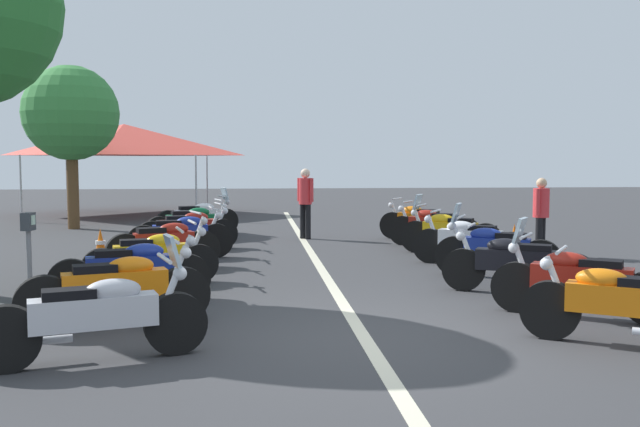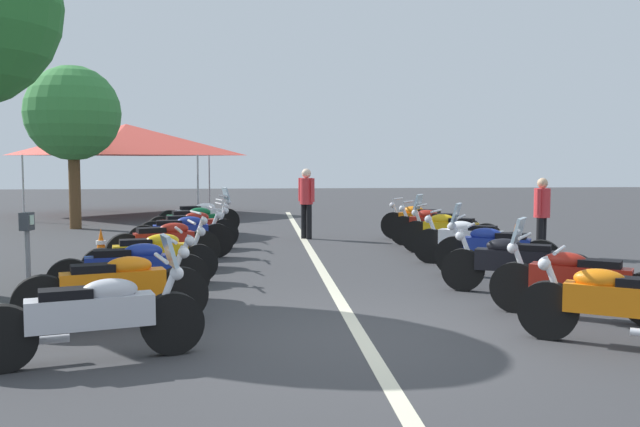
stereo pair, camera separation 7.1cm
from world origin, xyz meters
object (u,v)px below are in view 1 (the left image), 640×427
at_px(motorcycle_left_row_7, 192,222).
at_px(event_tent, 124,140).
at_px(traffic_cone_0, 101,245).
at_px(motorcycle_right_row_0, 617,303).
at_px(motorcycle_right_row_7, 419,221).
at_px(motorcycle_left_row_1, 117,288).
at_px(motorcycle_left_row_0, 98,315).
at_px(motorcycle_right_row_5, 449,231).
at_px(bystander_2, 305,198).
at_px(motorcycle_left_row_6, 189,229).
at_px(motorcycle_right_row_2, 516,263).
at_px(traffic_cone_2, 514,239).
at_px(motorcycle_left_row_2, 132,270).
at_px(motorcycle_right_row_1, 578,280).
at_px(bystander_1, 541,211).
at_px(motorcycle_right_row_4, 469,241).
at_px(parking_meter, 29,244).
at_px(motorcycle_left_row_3, 153,257).
at_px(traffic_cone_1, 471,232).
at_px(motorcycle_right_row_6, 433,226).
at_px(motorcycle_left_row_8, 199,217).
at_px(roadside_tree_0, 71,114).
at_px(motorcycle_right_row_3, 495,249).
at_px(motorcycle_left_row_4, 165,244).

bearing_deg(motorcycle_left_row_7, event_tent, 92.05).
distance_m(motorcycle_left_row_7, traffic_cone_0, 3.30).
relative_size(motorcycle_right_row_0, motorcycle_right_row_7, 0.99).
bearing_deg(motorcycle_left_row_1, motorcycle_left_row_0, -104.13).
distance_m(motorcycle_left_row_0, motorcycle_left_row_1, 1.41).
relative_size(motorcycle_right_row_5, bystander_2, 1.09).
relative_size(motorcycle_left_row_6, motorcycle_right_row_2, 1.07).
relative_size(motorcycle_right_row_5, traffic_cone_0, 3.06).
bearing_deg(bystander_2, motorcycle_left_row_6, -4.72).
bearing_deg(traffic_cone_2, motorcycle_right_row_0, 166.97).
bearing_deg(motorcycle_left_row_2, motorcycle_right_row_1, -27.57).
height_order(motorcycle_left_row_7, motorcycle_right_row_7, motorcycle_right_row_7).
height_order(motorcycle_right_row_1, event_tent, event_tent).
xyz_separation_m(motorcycle_left_row_6, traffic_cone_2, (-1.18, -6.79, -0.17)).
xyz_separation_m(motorcycle_right_row_0, bystander_2, (10.20, 2.47, 0.56)).
bearing_deg(motorcycle_right_row_0, motorcycle_left_row_2, 6.16).
bearing_deg(bystander_1, motorcycle_left_row_0, -95.62).
height_order(motorcycle_right_row_4, parking_meter, parking_meter).
height_order(motorcycle_left_row_1, motorcycle_right_row_2, motorcycle_left_row_1).
bearing_deg(motorcycle_left_row_3, traffic_cone_1, 20.18).
bearing_deg(motorcycle_right_row_7, motorcycle_right_row_6, 121.74).
xyz_separation_m(motorcycle_left_row_7, motorcycle_left_row_8, (1.37, -0.05, 0.02)).
relative_size(motorcycle_left_row_2, motorcycle_right_row_4, 1.11).
bearing_deg(event_tent, roadside_tree_0, 174.18).
bearing_deg(motorcycle_left_row_1, bystander_1, 18.65).
relative_size(motorcycle_left_row_8, motorcycle_right_row_3, 1.10).
height_order(motorcycle_left_row_8, motorcycle_right_row_3, motorcycle_left_row_8).
distance_m(motorcycle_right_row_4, motorcycle_right_row_6, 2.75).
bearing_deg(motorcycle_right_row_4, motorcycle_left_row_0, 77.05).
height_order(motorcycle_right_row_6, bystander_2, bystander_2).
xyz_separation_m(motorcycle_left_row_6, motorcycle_right_row_0, (-8.33, -5.14, -0.01)).
xyz_separation_m(motorcycle_right_row_6, event_tent, (10.09, 8.51, 2.18)).
bearing_deg(motorcycle_right_row_0, motorcycle_left_row_0, 33.86).
relative_size(motorcycle_left_row_2, traffic_cone_1, 3.47).
bearing_deg(motorcycle_left_row_6, bystander_1, -27.91).
height_order(motorcycle_left_row_4, motorcycle_right_row_3, motorcycle_right_row_3).
distance_m(motorcycle_right_row_2, traffic_cone_0, 7.90).
bearing_deg(traffic_cone_2, motorcycle_right_row_4, 136.88).
xyz_separation_m(motorcycle_left_row_4, traffic_cone_0, (1.38, 1.41, -0.18)).
height_order(motorcycle_left_row_1, motorcycle_right_row_1, motorcycle_right_row_1).
xyz_separation_m(motorcycle_left_row_2, bystander_2, (7.47, -2.91, 0.56)).
bearing_deg(motorcycle_left_row_1, motorcycle_left_row_7, 71.58).
height_order(parking_meter, traffic_cone_0, parking_meter).
bearing_deg(motorcycle_right_row_4, event_tent, -25.79).
height_order(motorcycle_right_row_3, motorcycle_right_row_5, motorcycle_right_row_5).
relative_size(motorcycle_left_row_4, bystander_2, 1.13).
relative_size(motorcycle_left_row_7, motorcycle_right_row_4, 1.09).
xyz_separation_m(motorcycle_left_row_4, motorcycle_right_row_7, (4.11, -5.54, -0.01)).
bearing_deg(motorcycle_right_row_3, traffic_cone_1, -75.39).
bearing_deg(motorcycle_right_row_5, roadside_tree_0, -3.50).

